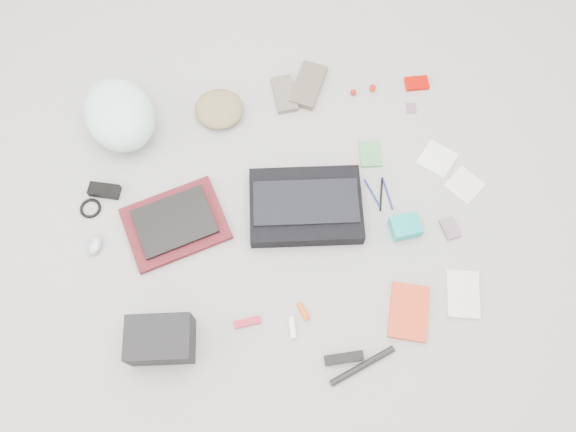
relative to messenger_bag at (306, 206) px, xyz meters
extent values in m
plane|color=gray|center=(-0.08, -0.03, -0.04)|extent=(4.00, 4.00, 0.00)
cube|color=black|center=(0.00, 0.00, 0.00)|extent=(0.48, 0.37, 0.07)
cube|color=black|center=(0.00, 0.00, 0.04)|extent=(0.43, 0.24, 0.01)
cube|color=#5A171F|center=(-0.52, 0.03, -0.02)|extent=(0.43, 0.36, 0.03)
cube|color=black|center=(-0.52, 0.03, 0.00)|extent=(0.33, 0.27, 0.02)
ellipsoid|color=#C3F9EE|center=(-0.68, 0.51, 0.07)|extent=(0.36, 0.41, 0.21)
ellipsoid|color=olive|center=(-0.27, 0.51, 0.00)|extent=(0.27, 0.26, 0.07)
cube|color=#6B6258|center=(0.01, 0.54, -0.02)|extent=(0.09, 0.18, 0.03)
cube|color=brown|center=(0.12, 0.57, -0.02)|extent=(0.20, 0.25, 0.03)
cube|color=black|center=(-0.79, 0.22, -0.02)|extent=(0.13, 0.09, 0.03)
torus|color=black|center=(-0.85, 0.16, -0.03)|extent=(0.11, 0.11, 0.01)
ellipsoid|color=#9F9FB5|center=(-0.84, 0.00, -0.02)|extent=(0.08, 0.10, 0.03)
cube|color=black|center=(-0.61, -0.42, 0.04)|extent=(0.25, 0.19, 0.15)
cube|color=maroon|center=(-0.30, -0.41, -0.03)|extent=(0.10, 0.03, 0.02)
cylinder|color=white|center=(-0.14, -0.46, -0.03)|extent=(0.03, 0.08, 0.02)
cylinder|color=#EA500A|center=(-0.09, -0.40, -0.03)|extent=(0.04, 0.07, 0.02)
cube|color=black|center=(0.02, -0.60, -0.02)|extent=(0.14, 0.04, 0.03)
cylinder|color=black|center=(0.08, -0.64, -0.02)|extent=(0.26, 0.10, 0.02)
cube|color=#F24820|center=(0.30, -0.48, -0.03)|extent=(0.20, 0.24, 0.02)
cube|color=silver|center=(0.52, -0.45, -0.03)|extent=(0.16, 0.21, 0.02)
cube|color=#498A54|center=(0.31, 0.19, -0.03)|extent=(0.10, 0.13, 0.01)
cylinder|color=navy|center=(0.28, 0.02, -0.03)|extent=(0.04, 0.14, 0.01)
cylinder|color=black|center=(0.32, 0.01, -0.03)|extent=(0.05, 0.14, 0.01)
cylinder|color=navy|center=(0.34, 0.01, -0.03)|extent=(0.01, 0.14, 0.01)
cube|color=#0FAEA9|center=(0.37, -0.15, -0.01)|extent=(0.11, 0.09, 0.06)
cube|color=slate|center=(0.55, -0.19, -0.03)|extent=(0.07, 0.09, 0.02)
cube|color=white|center=(0.58, 0.12, -0.03)|extent=(0.19, 0.19, 0.01)
cube|color=silver|center=(0.66, -0.01, -0.03)|extent=(0.17, 0.17, 0.01)
sphere|color=#A31D09|center=(0.31, 0.50, -0.02)|extent=(0.03, 0.03, 0.03)
sphere|color=#B10C13|center=(0.40, 0.51, -0.02)|extent=(0.03, 0.03, 0.03)
sphere|color=red|center=(0.40, 0.50, -0.02)|extent=(0.03, 0.03, 0.02)
cube|color=#B10A02|center=(0.60, 0.50, -0.03)|extent=(0.11, 0.07, 0.02)
cube|color=slate|center=(0.54, 0.38, -0.03)|extent=(0.05, 0.06, 0.00)
camera|label=1|loc=(-0.22, -0.82, 2.05)|focal=35.00mm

